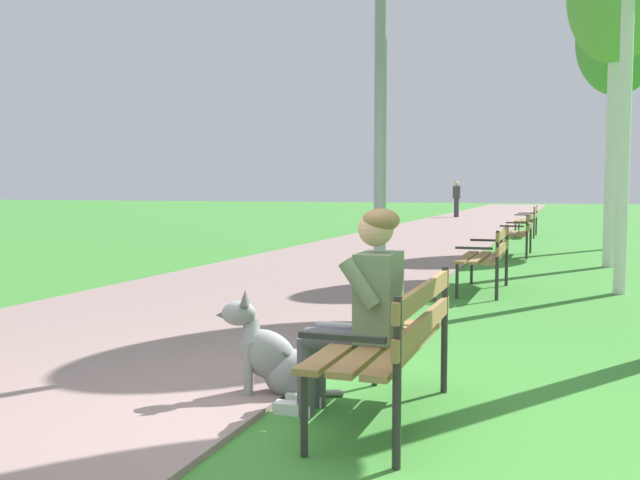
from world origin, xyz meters
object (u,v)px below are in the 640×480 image
person_seated_on_near_bench (361,304)px  park_bench_mid (488,253)px  park_bench_far (519,230)px  birch_tree_fifth (619,41)px  pedestrian_distant (457,199)px  lamp_post_near (380,97)px  park_bench_near (394,335)px  park_bench_furthest (528,218)px  dog_grey (275,359)px

person_seated_on_near_bench → park_bench_mid: bearing=88.3°
park_bench_far → person_seated_on_near_bench: (-0.22, -10.71, 0.17)m
park_bench_far → birch_tree_fifth: 5.03m
park_bench_far → pedestrian_distant: (-3.87, 17.48, 0.33)m
lamp_post_near → birch_tree_fifth: size_ratio=0.72×
park_bench_mid → pedestrian_distant: bearing=99.5°
person_seated_on_near_bench → park_bench_far: bearing=88.8°
person_seated_on_near_bench → park_bench_near: bearing=-7.1°
park_bench_far → person_seated_on_near_bench: size_ratio=1.20×
park_bench_near → birch_tree_fifth: (1.87, 13.08, 4.05)m
park_bench_far → park_bench_furthest: 5.87m
park_bench_mid → park_bench_far: size_ratio=1.00×
dog_grey → pedestrian_distant: bearing=96.2°
park_bench_mid → pedestrian_distant: size_ratio=0.91×
park_bench_far → person_seated_on_near_bench: bearing=-91.2°
park_bench_near → dog_grey: 0.89m
park_bench_mid → lamp_post_near: 3.68m
park_bench_furthest → person_seated_on_near_bench: size_ratio=1.20×
park_bench_mid → park_bench_furthest: same height
park_bench_mid → lamp_post_near: lamp_post_near is taller
park_bench_near → pedestrian_distant: (-3.87, 28.22, 0.33)m
park_bench_furthest → person_seated_on_near_bench: 16.58m
lamp_post_near → park_bench_mid: bearing=78.9°
birch_tree_fifth → pedestrian_distant: bearing=110.7°
park_bench_far → park_bench_furthest: size_ratio=1.00×
park_bench_near → park_bench_furthest: bearing=90.5°
birch_tree_fifth → park_bench_mid: bearing=-104.1°
lamp_post_near → park_bench_far: bearing=85.4°
dog_grey → pedestrian_distant: pedestrian_distant is taller
person_seated_on_near_bench → birch_tree_fifth: birch_tree_fifth is taller
park_bench_near → park_bench_far: bearing=90.0°
park_bench_furthest → dog_grey: bearing=-92.5°
park_bench_mid → dog_grey: 5.34m
park_bench_far → person_seated_on_near_bench: 10.72m
lamp_post_near → pedestrian_distant: (-3.19, 25.96, -1.34)m
person_seated_on_near_bench → lamp_post_near: size_ratio=0.30×
park_bench_furthest → birch_tree_fifth: (2.00, -3.52, 4.05)m
park_bench_far → dog_grey: (-0.84, -10.54, -0.25)m
park_bench_furthest → pedestrian_distant: (-3.73, 11.61, 0.33)m
park_bench_mid → birch_tree_fifth: bearing=75.9°
park_bench_near → person_seated_on_near_bench: (-0.21, 0.03, 0.17)m
park_bench_near → pedestrian_distant: size_ratio=0.91×
park_bench_mid → person_seated_on_near_bench: (-0.16, -5.46, 0.17)m
park_bench_furthest → park_bench_far: bearing=-88.6°
park_bench_near → birch_tree_fifth: 13.82m
park_bench_mid → person_seated_on_near_bench: bearing=-91.7°
park_bench_furthest → birch_tree_fifth: birch_tree_fifth is taller
person_seated_on_near_bench → birch_tree_fifth: size_ratio=0.21×
birch_tree_fifth → park_bench_near: bearing=-98.1°
park_bench_far → dog_grey: size_ratio=1.90×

